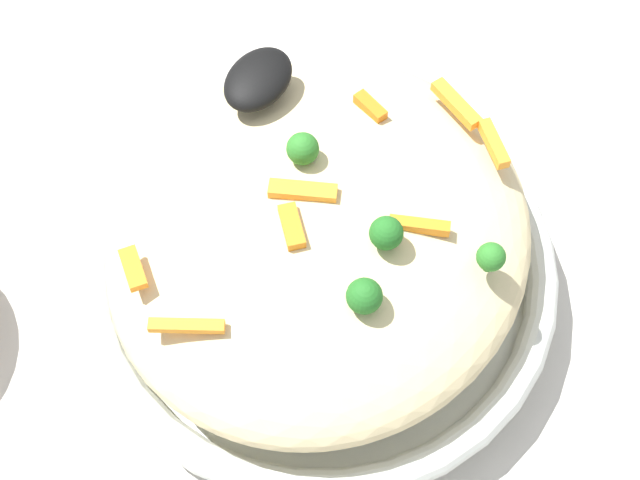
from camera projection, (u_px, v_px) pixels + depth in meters
name	position (u px, v px, depth m)	size (l,w,h in m)	color
ground_plane	(320.00, 289.00, 0.62)	(2.40, 2.40, 0.00)	beige
serving_bowl	(320.00, 272.00, 0.60)	(0.33, 0.33, 0.05)	silver
pasta_mound	(320.00, 233.00, 0.55)	(0.29, 0.27, 0.08)	beige
carrot_piece_0	(370.00, 107.00, 0.56)	(0.02, 0.01, 0.01)	orange
carrot_piece_1	(303.00, 191.00, 0.52)	(0.04, 0.01, 0.01)	orange
carrot_piece_2	(187.00, 326.00, 0.48)	(0.04, 0.01, 0.01)	orange
carrot_piece_3	(456.00, 104.00, 0.56)	(0.04, 0.01, 0.01)	orange
carrot_piece_4	(133.00, 268.00, 0.50)	(0.03, 0.01, 0.01)	orange
carrot_piece_5	(292.00, 226.00, 0.51)	(0.03, 0.01, 0.01)	orange
carrot_piece_6	(494.00, 143.00, 0.54)	(0.04, 0.01, 0.01)	orange
carrot_piece_7	(419.00, 226.00, 0.51)	(0.04, 0.01, 0.01)	orange
broccoli_floret_0	(303.00, 149.00, 0.53)	(0.02, 0.02, 0.02)	#296820
broccoli_floret_1	(364.00, 296.00, 0.48)	(0.02, 0.02, 0.02)	#205B1C
broccoli_floret_2	(491.00, 257.00, 0.49)	(0.02, 0.02, 0.02)	#296820
broccoli_floret_3	(386.00, 233.00, 0.50)	(0.02, 0.02, 0.02)	#205B1C
serving_spoon	(249.00, 37.00, 0.56)	(0.14, 0.13, 0.08)	black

